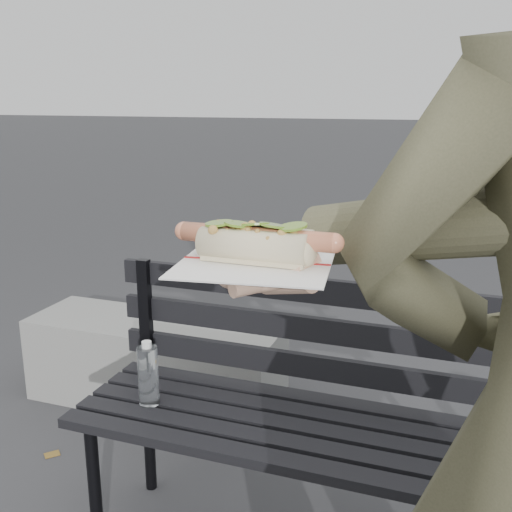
# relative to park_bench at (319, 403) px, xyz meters

# --- Properties ---
(park_bench) EXTENTS (1.50, 0.44, 0.88)m
(park_bench) POSITION_rel_park_bench_xyz_m (0.00, 0.00, 0.00)
(park_bench) COLOR black
(park_bench) RESTS_ON ground
(concrete_block) EXTENTS (1.20, 0.40, 0.40)m
(concrete_block) POSITION_rel_park_bench_xyz_m (-0.96, 0.70, -0.32)
(concrete_block) COLOR slate
(concrete_block) RESTS_ON ground
(held_hotdog) EXTENTS (0.64, 0.32, 0.20)m
(held_hotdog) POSITION_rel_park_bench_xyz_m (0.33, -0.84, 0.73)
(held_hotdog) COLOR #41412B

